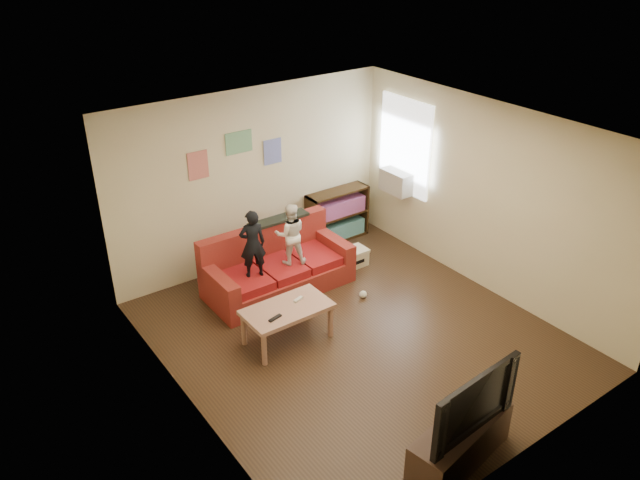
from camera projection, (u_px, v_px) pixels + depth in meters
room_shell at (359, 243)px, 7.38m from camera, size 4.52×5.02×2.72m
sofa at (276, 268)px, 8.92m from camera, size 2.08×0.96×0.92m
child_a at (253, 244)px, 8.28m from camera, size 0.41×0.33×0.97m
child_b at (290, 234)px, 8.61m from camera, size 0.54×0.49×0.90m
coffee_table at (287, 312)px, 7.74m from camera, size 1.09×0.60×0.49m
remote at (275, 318)px, 7.49m from camera, size 0.19×0.09×0.02m
game_controller at (298, 299)px, 7.84m from camera, size 0.15×0.08×0.03m
bookshelf at (337, 218)px, 10.22m from camera, size 1.08×0.32×0.87m
window at (405, 146)px, 9.58m from camera, size 0.04×1.08×1.48m
ac_unit at (397, 182)px, 9.78m from camera, size 0.28×0.55×0.35m
artwork_left at (198, 165)px, 8.54m from camera, size 0.30×0.01×0.40m
artwork_center at (239, 142)px, 8.79m from camera, size 0.42×0.01×0.32m
artwork_right at (273, 152)px, 9.19m from camera, size 0.30×0.01×0.38m
file_box at (354, 257)px, 9.56m from camera, size 0.39×0.30×0.27m
tv_stand at (460, 443)px, 6.08m from camera, size 1.28×0.61×0.46m
television at (466, 398)px, 5.82m from camera, size 1.17×0.24×0.67m
tissue at (363, 294)px, 8.78m from camera, size 0.12×0.12×0.10m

